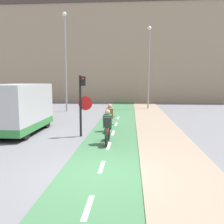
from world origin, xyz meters
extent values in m
plane|color=slate|center=(0.00, 0.00, 0.00)|extent=(120.00, 120.00, 0.00)
cube|color=#3D7047|center=(0.00, 0.00, 0.01)|extent=(2.41, 60.00, 0.02)
cube|color=white|center=(0.00, -2.00, 0.02)|extent=(0.12, 1.10, 0.00)
cube|color=white|center=(0.00, 0.50, 0.02)|extent=(0.12, 1.10, 0.00)
cube|color=white|center=(0.00, 3.00, 0.02)|extent=(0.12, 1.10, 0.00)
cube|color=white|center=(0.00, 5.50, 0.02)|extent=(0.12, 1.10, 0.00)
cube|color=white|center=(0.00, 8.00, 0.02)|extent=(0.12, 1.10, 0.00)
cube|color=white|center=(0.00, 10.50, 0.02)|extent=(0.12, 1.10, 0.00)
cube|color=gray|center=(2.41, 0.00, 0.03)|extent=(2.40, 60.00, 0.05)
cube|color=gray|center=(0.00, 25.33, 5.77)|extent=(60.00, 5.00, 11.54)
cube|color=#473D38|center=(0.00, 25.33, 11.79)|extent=(60.00, 5.20, 0.50)
cylinder|color=black|center=(-1.51, 4.71, 1.46)|extent=(0.11, 0.11, 2.93)
cube|color=black|center=(-1.35, 4.71, 2.66)|extent=(0.20, 0.20, 0.44)
sphere|color=red|center=(-1.35, 4.60, 2.77)|extent=(0.09, 0.09, 0.09)
cone|color=red|center=(-1.27, 4.70, 1.61)|extent=(0.67, 0.01, 0.67)
cone|color=silver|center=(-1.27, 4.71, 1.61)|extent=(0.60, 0.02, 0.60)
cylinder|color=gray|center=(-4.64, 14.04, 3.98)|extent=(0.14, 0.14, 7.96)
sphere|color=silver|center=(-4.64, 14.04, 8.07)|extent=(0.36, 0.36, 0.36)
cylinder|color=gray|center=(2.49, 16.43, 3.60)|extent=(0.14, 0.14, 7.21)
sphere|color=silver|center=(2.49, 16.43, 7.32)|extent=(0.36, 0.36, 0.36)
cylinder|color=black|center=(-0.09, 2.92, 0.32)|extent=(0.07, 0.65, 0.65)
cylinder|color=black|center=(-0.09, 3.98, 0.32)|extent=(0.07, 0.65, 0.65)
cylinder|color=maroon|center=(-0.09, 3.65, 0.49)|extent=(0.04, 0.67, 0.40)
cylinder|color=maroon|center=(-0.09, 3.16, 0.51)|extent=(0.04, 0.35, 0.43)
cylinder|color=maroon|center=(-0.09, 3.49, 0.70)|extent=(0.04, 0.98, 0.07)
cylinder|color=maroon|center=(-0.09, 3.12, 0.32)|extent=(0.04, 0.40, 0.05)
cylinder|color=black|center=(-0.09, 3.98, 0.73)|extent=(0.46, 0.03, 0.03)
cube|color=#235B33|center=(-0.09, 3.37, 0.99)|extent=(0.36, 0.31, 0.59)
sphere|color=tan|center=(-0.09, 3.41, 1.37)|extent=(0.22, 0.22, 0.22)
cylinder|color=#232328|center=(-0.19, 3.34, 0.56)|extent=(0.04, 0.07, 0.41)
cylinder|color=#232328|center=(0.01, 3.34, 0.56)|extent=(0.04, 0.07, 0.41)
cube|color=#28282D|center=(-0.09, 3.19, 1.01)|extent=(0.28, 0.23, 0.39)
cylinder|color=black|center=(-0.21, 5.50, 0.32)|extent=(0.07, 0.63, 0.63)
cylinder|color=black|center=(-0.21, 6.55, 0.32)|extent=(0.07, 0.63, 0.63)
cylinder|color=slate|center=(-0.21, 6.23, 0.48)|extent=(0.04, 0.67, 0.40)
cylinder|color=slate|center=(-0.21, 5.74, 0.50)|extent=(0.04, 0.35, 0.42)
cylinder|color=slate|center=(-0.21, 6.07, 0.68)|extent=(0.04, 0.97, 0.07)
cylinder|color=slate|center=(-0.21, 5.70, 0.31)|extent=(0.04, 0.40, 0.05)
cylinder|color=black|center=(-0.21, 6.55, 0.71)|extent=(0.46, 0.03, 0.03)
cube|color=brown|center=(-0.21, 5.95, 0.98)|extent=(0.36, 0.31, 0.59)
sphere|color=tan|center=(-0.21, 5.99, 1.36)|extent=(0.22, 0.22, 0.22)
cylinder|color=#232328|center=(-0.31, 5.91, 0.55)|extent=(0.04, 0.07, 0.40)
cylinder|color=#232328|center=(-0.11, 5.91, 0.55)|extent=(0.04, 0.07, 0.40)
cube|color=#B7B7BC|center=(-4.85, 5.25, 1.37)|extent=(2.16, 4.48, 2.25)
cube|color=#33843D|center=(-4.85, 5.25, 0.42)|extent=(2.17, 4.49, 0.36)
cube|color=black|center=(-4.85, 7.47, 1.76)|extent=(1.95, 0.04, 0.70)
cylinder|color=black|center=(-5.83, 6.70, 0.35)|extent=(0.18, 0.70, 0.70)
cylinder|color=black|center=(-3.88, 6.70, 0.35)|extent=(0.18, 0.70, 0.70)
cylinder|color=black|center=(-3.88, 3.79, 0.35)|extent=(0.18, 0.70, 0.70)
camera|label=1|loc=(0.89, -6.97, 2.73)|focal=40.00mm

